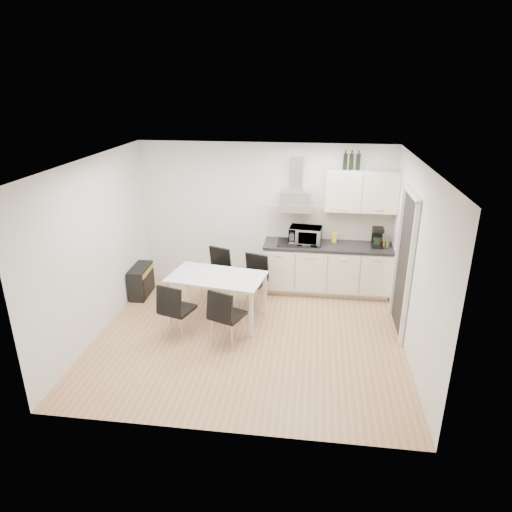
{
  "coord_description": "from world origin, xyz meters",
  "views": [
    {
      "loc": [
        0.88,
        -5.86,
        3.6
      ],
      "look_at": [
        0.04,
        0.51,
        1.1
      ],
      "focal_mm": 32.0,
      "sensor_mm": 36.0,
      "label": 1
    }
  ],
  "objects_px": {
    "chair_far_right": "(252,282)",
    "chair_near_right": "(228,316)",
    "dining_table": "(217,280)",
    "guitar_amp": "(141,281)",
    "chair_far_left": "(215,274)",
    "kitchenette": "(330,248)",
    "floor_speaker": "(252,275)",
    "chair_near_left": "(178,310)"
  },
  "relations": [
    {
      "from": "kitchenette",
      "to": "chair_near_right",
      "type": "relative_size",
      "value": 2.86
    },
    {
      "from": "chair_near_left",
      "to": "guitar_amp",
      "type": "height_order",
      "value": "chair_near_left"
    },
    {
      "from": "chair_far_right",
      "to": "chair_far_left",
      "type": "bearing_deg",
      "value": -1.18
    },
    {
      "from": "chair_near_left",
      "to": "guitar_amp",
      "type": "bearing_deg",
      "value": 146.79
    },
    {
      "from": "chair_near_right",
      "to": "floor_speaker",
      "type": "height_order",
      "value": "chair_near_right"
    },
    {
      "from": "dining_table",
      "to": "chair_far_right",
      "type": "distance_m",
      "value": 0.74
    },
    {
      "from": "dining_table",
      "to": "guitar_amp",
      "type": "relative_size",
      "value": 2.38
    },
    {
      "from": "dining_table",
      "to": "chair_far_right",
      "type": "bearing_deg",
      "value": 55.55
    },
    {
      "from": "dining_table",
      "to": "guitar_amp",
      "type": "height_order",
      "value": "dining_table"
    },
    {
      "from": "chair_far_right",
      "to": "floor_speaker",
      "type": "distance_m",
      "value": 0.96
    },
    {
      "from": "kitchenette",
      "to": "guitar_amp",
      "type": "relative_size",
      "value": 3.83
    },
    {
      "from": "dining_table",
      "to": "kitchenette",
      "type": "bearing_deg",
      "value": 44.46
    },
    {
      "from": "chair_far_left",
      "to": "chair_far_right",
      "type": "distance_m",
      "value": 0.73
    },
    {
      "from": "dining_table",
      "to": "floor_speaker",
      "type": "relative_size",
      "value": 4.92
    },
    {
      "from": "dining_table",
      "to": "guitar_amp",
      "type": "distance_m",
      "value": 1.71
    },
    {
      "from": "chair_far_left",
      "to": "chair_near_right",
      "type": "xyz_separation_m",
      "value": [
        0.5,
        -1.43,
        0.0
      ]
    },
    {
      "from": "kitchenette",
      "to": "chair_far_left",
      "type": "relative_size",
      "value": 2.86
    },
    {
      "from": "chair_far_left",
      "to": "floor_speaker",
      "type": "relative_size",
      "value": 2.76
    },
    {
      "from": "kitchenette",
      "to": "chair_near_right",
      "type": "height_order",
      "value": "kitchenette"
    },
    {
      "from": "kitchenette",
      "to": "chair_far_right",
      "type": "bearing_deg",
      "value": -149.88
    },
    {
      "from": "chair_far_left",
      "to": "chair_near_left",
      "type": "distance_m",
      "value": 1.37
    },
    {
      "from": "guitar_amp",
      "to": "chair_far_left",
      "type": "bearing_deg",
      "value": 0.67
    },
    {
      "from": "chair_far_right",
      "to": "dining_table",
      "type": "bearing_deg",
      "value": 64.07
    },
    {
      "from": "chair_near_left",
      "to": "chair_far_left",
      "type": "bearing_deg",
      "value": 96.34
    },
    {
      "from": "dining_table",
      "to": "chair_far_left",
      "type": "distance_m",
      "value": 0.8
    },
    {
      "from": "chair_far_left",
      "to": "chair_near_left",
      "type": "xyz_separation_m",
      "value": [
        -0.26,
        -1.35,
        0.0
      ]
    },
    {
      "from": "floor_speaker",
      "to": "chair_far_right",
      "type": "bearing_deg",
      "value": -73.8
    },
    {
      "from": "chair_far_right",
      "to": "chair_near_left",
      "type": "relative_size",
      "value": 1.0
    },
    {
      "from": "kitchenette",
      "to": "dining_table",
      "type": "xyz_separation_m",
      "value": [
        -1.77,
        -1.25,
        -0.16
      ]
    },
    {
      "from": "dining_table",
      "to": "chair_far_left",
      "type": "height_order",
      "value": "chair_far_left"
    },
    {
      "from": "chair_far_right",
      "to": "chair_near_right",
      "type": "bearing_deg",
      "value": 98.86
    },
    {
      "from": "dining_table",
      "to": "chair_near_left",
      "type": "relative_size",
      "value": 1.78
    },
    {
      "from": "chair_far_right",
      "to": "chair_near_right",
      "type": "height_order",
      "value": "same"
    },
    {
      "from": "kitchenette",
      "to": "chair_far_left",
      "type": "xyz_separation_m",
      "value": [
        -1.97,
        -0.51,
        -0.39
      ]
    },
    {
      "from": "chair_near_left",
      "to": "kitchenette",
      "type": "bearing_deg",
      "value": 56.97
    },
    {
      "from": "chair_near_right",
      "to": "guitar_amp",
      "type": "height_order",
      "value": "chair_near_right"
    },
    {
      "from": "kitchenette",
      "to": "dining_table",
      "type": "distance_m",
      "value": 2.17
    },
    {
      "from": "kitchenette",
      "to": "chair_near_left",
      "type": "xyz_separation_m",
      "value": [
        -2.23,
        -1.86,
        -0.39
      ]
    },
    {
      "from": "chair_far_left",
      "to": "chair_far_right",
      "type": "xyz_separation_m",
      "value": [
        0.69,
        -0.23,
        0.0
      ]
    },
    {
      "from": "chair_near_left",
      "to": "chair_near_right",
      "type": "relative_size",
      "value": 1.0
    },
    {
      "from": "chair_far_right",
      "to": "guitar_amp",
      "type": "height_order",
      "value": "chair_far_right"
    },
    {
      "from": "kitchenette",
      "to": "floor_speaker",
      "type": "distance_m",
      "value": 1.58
    }
  ]
}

